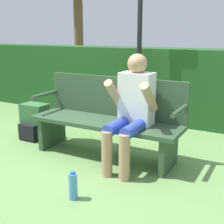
{
  "coord_description": "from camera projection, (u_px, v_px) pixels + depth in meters",
  "views": [
    {
      "loc": [
        1.7,
        -2.95,
        1.41
      ],
      "look_at": [
        0.15,
        -0.1,
        0.57
      ],
      "focal_mm": 50.0,
      "sensor_mm": 36.0,
      "label": 1
    }
  ],
  "objects": [
    {
      "name": "park_bench",
      "position": [
        108.0,
        118.0,
        3.6
      ],
      "size": [
        1.78,
        0.52,
        0.9
      ],
      "color": "#334C33",
      "rests_on": "ground"
    },
    {
      "name": "water_bottle",
      "position": [
        73.0,
        186.0,
        2.69
      ],
      "size": [
        0.08,
        0.08,
        0.26
      ],
      "color": "#4C8CCC",
      "rests_on": "ground"
    },
    {
      "name": "hedge_back",
      "position": [
        160.0,
        85.0,
        5.04
      ],
      "size": [
        12.0,
        0.57,
        1.16
      ],
      "color": "#1E4C1E",
      "rests_on": "ground"
    },
    {
      "name": "signpost",
      "position": [
        139.0,
        33.0,
        4.48
      ],
      "size": [
        0.37,
        0.09,
        2.49
      ],
      "color": "black",
      "rests_on": "ground"
    },
    {
      "name": "person_seated",
      "position": [
        132.0,
        107.0,
        3.26
      ],
      "size": [
        0.49,
        0.65,
        1.19
      ],
      "color": "silver",
      "rests_on": "ground"
    },
    {
      "name": "ground_plane",
      "position": [
        105.0,
        156.0,
        3.65
      ],
      "size": [
        40.0,
        40.0,
        0.0
      ],
      "primitive_type": "plane",
      "color": "#668E4C"
    },
    {
      "name": "backpack",
      "position": [
        35.0,
        122.0,
        4.22
      ],
      "size": [
        0.35,
        0.31,
        0.47
      ],
      "color": "#336638",
      "rests_on": "ground"
    }
  ]
}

